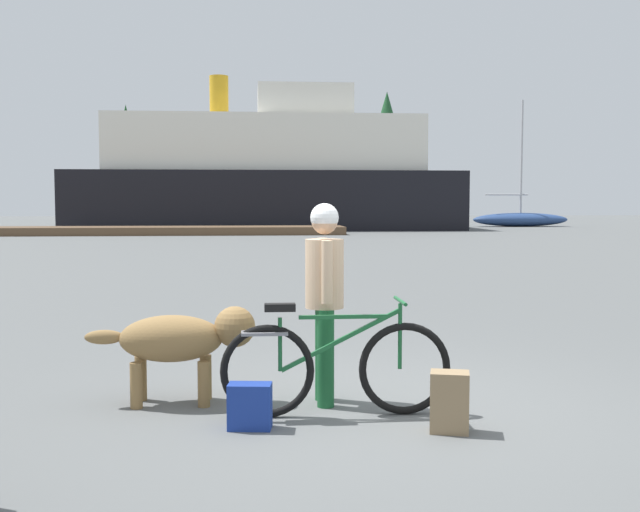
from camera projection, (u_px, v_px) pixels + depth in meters
ground_plane at (373, 406)px, 6.28m from camera, size 160.00×160.00×0.00m
bicycle at (335, 366)px, 5.95m from camera, size 1.82×0.44×0.92m
person_cyclist at (325, 284)px, 6.29m from camera, size 0.32×0.53×1.67m
dog at (182, 339)px, 6.32m from camera, size 1.41×0.46×0.81m
backpack at (450, 402)px, 5.56m from camera, size 0.32×0.26×0.45m
handbag_pannier at (250, 406)px, 5.64m from camera, size 0.34×0.22×0.34m
dock_pier at (148, 231)px, 38.01m from camera, size 19.62×2.88×0.40m
ferry_boat at (268, 176)px, 45.08m from camera, size 22.71×7.14×8.99m
sailboat_moored at (520, 219)px, 50.14m from camera, size 6.40×1.79×8.26m
pine_tree_far_left at (126, 146)px, 57.77m from camera, size 2.87×2.87×8.98m
pine_tree_center at (267, 145)px, 57.05m from camera, size 2.80×2.80×9.62m
pine_tree_far_right at (387, 135)px, 57.23m from camera, size 3.72×3.72×9.89m
pine_tree_mid_back at (334, 133)px, 63.20m from camera, size 4.40×4.40×11.32m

